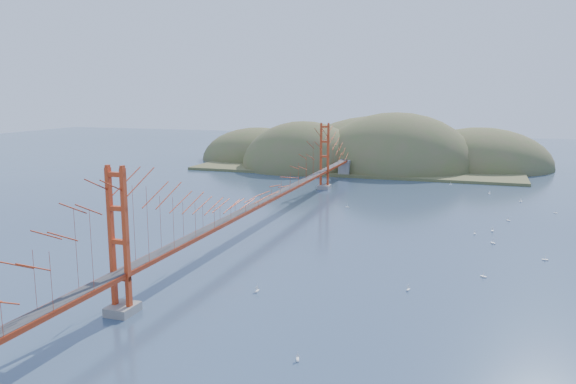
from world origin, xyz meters
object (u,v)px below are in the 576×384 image
(sailboat_2, at_px, (483,276))
(sailboat_1, at_px, (508,220))
(bridge, at_px, (263,173))
(sailboat_0, at_px, (408,289))

(sailboat_2, relative_size, sailboat_1, 1.04)
(sailboat_2, bearing_deg, bridge, 155.99)
(bridge, bearing_deg, sailboat_2, -24.01)
(sailboat_2, height_order, sailboat_1, sailboat_2)
(sailboat_0, height_order, sailboat_1, sailboat_1)
(bridge, height_order, sailboat_0, bridge)
(bridge, relative_size, sailboat_2, 140.87)
(bridge, height_order, sailboat_1, bridge)
(bridge, bearing_deg, sailboat_1, 24.37)
(bridge, xyz_separation_m, sailboat_0, (20.51, -17.72, -6.87))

